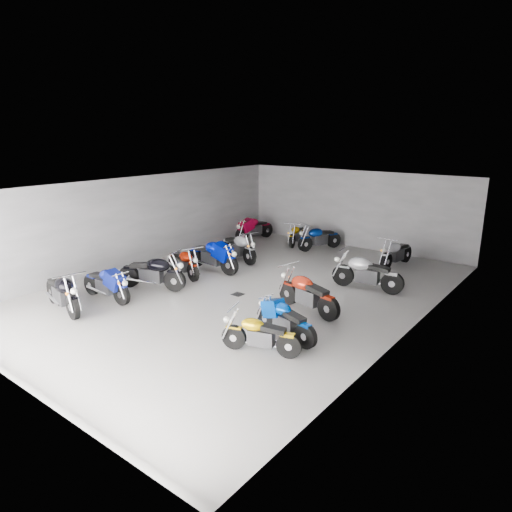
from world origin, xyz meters
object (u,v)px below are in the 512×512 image
object	(u,v)px
motorcycle_right_c	(285,320)
motorcycle_right_b	(260,334)
motorcycle_left_e	(212,256)
motorcycle_back_b	(297,234)
motorcycle_left_b	(106,284)
motorcycle_left_c	(152,273)
motorcycle_back_c	(319,238)
motorcycle_left_d	(184,262)
motorcycle_left_a	(62,292)
drain_grate	(238,294)
motorcycle_back_e	(396,253)
motorcycle_left_f	(238,247)
motorcycle_right_d	(307,294)
motorcycle_back_a	(254,229)
motorcycle_right_f	(366,273)

from	to	relation	value
motorcycle_right_c	motorcycle_right_b	bearing A→B (deg)	-168.31
motorcycle_left_e	motorcycle_back_b	world-z (taller)	motorcycle_left_e
motorcycle_left_b	motorcycle_left_e	distance (m)	3.97
motorcycle_left_c	motorcycle_back_c	size ratio (longest dim) A/B	1.09
motorcycle_left_d	motorcycle_left_a	bearing A→B (deg)	12.17
motorcycle_left_b	motorcycle_right_b	world-z (taller)	motorcycle_left_b
drain_grate	motorcycle_right_b	bearing A→B (deg)	-42.33
motorcycle_back_b	motorcycle_back_e	world-z (taller)	motorcycle_back_e
drain_grate	motorcycle_left_a	distance (m)	4.91
motorcycle_left_e	motorcycle_back_c	world-z (taller)	motorcycle_left_e
motorcycle_right_b	motorcycle_back_b	xyz separation A→B (m)	(-4.80, 8.85, 0.01)
motorcycle_back_e	motorcycle_back_c	bearing A→B (deg)	0.46
motorcycle_left_d	motorcycle_left_e	world-z (taller)	motorcycle_left_e
motorcycle_left_f	motorcycle_right_d	size ratio (longest dim) A/B	1.00
motorcycle_right_c	motorcycle_back_a	xyz separation A→B (m)	(-6.80, 7.46, 0.06)
motorcycle_right_d	motorcycle_back_b	world-z (taller)	motorcycle_right_d
motorcycle_left_d	motorcycle_left_f	world-z (taller)	motorcycle_left_f
motorcycle_left_c	motorcycle_back_a	world-z (taller)	motorcycle_left_c
motorcycle_left_c	motorcycle_left_f	bearing A→B (deg)	157.48
motorcycle_left_f	motorcycle_back_c	distance (m)	3.66
motorcycle_right_d	motorcycle_left_a	bearing A→B (deg)	139.99
motorcycle_left_e	motorcycle_right_d	xyz separation A→B (m)	(4.57, -1.13, -0.03)
drain_grate	motorcycle_left_f	distance (m)	3.76
motorcycle_back_e	motorcycle_right_f	bearing A→B (deg)	101.14
motorcycle_left_c	motorcycle_left_a	bearing A→B (deg)	-33.81
motorcycle_left_f	motorcycle_back_e	xyz separation A→B (m)	(4.99, 2.94, -0.03)
motorcycle_back_e	motorcycle_back_a	bearing A→B (deg)	6.02
motorcycle_back_c	motorcycle_back_b	bearing A→B (deg)	17.91
motorcycle_right_d	motorcycle_back_c	xyz separation A→B (m)	(-3.16, 6.03, -0.02)
motorcycle_left_a	motorcycle_left_f	distance (m)	6.79
motorcycle_left_b	motorcycle_left_d	distance (m)	2.92
motorcycle_right_d	motorcycle_left_f	bearing A→B (deg)	72.57
motorcycle_left_e	motorcycle_left_c	bearing A→B (deg)	-5.69
motorcycle_right_c	motorcycle_back_a	size ratio (longest dim) A/B	0.88
motorcycle_left_a	motorcycle_left_c	distance (m)	2.71
motorcycle_left_b	motorcycle_left_f	size ratio (longest dim) A/B	0.95
motorcycle_left_d	motorcycle_back_e	world-z (taller)	motorcycle_back_e
motorcycle_left_c	motorcycle_back_c	bearing A→B (deg)	145.48
motorcycle_left_b	motorcycle_right_f	bearing A→B (deg)	133.72
motorcycle_left_f	motorcycle_back_b	distance (m)	3.46
motorcycle_left_e	motorcycle_back_c	size ratio (longest dim) A/B	1.18
motorcycle_left_a	motorcycle_left_e	xyz separation A→B (m)	(0.69, 5.18, 0.01)
motorcycle_right_f	motorcycle_back_a	distance (m)	7.51
motorcycle_right_d	motorcycle_left_e	bearing A→B (deg)	88.60
motorcycle_left_e	motorcycle_back_c	bearing A→B (deg)	161.96
motorcycle_left_c	motorcycle_right_d	world-z (taller)	motorcycle_left_c
motorcycle_left_a	motorcycle_left_f	bearing A→B (deg)	-173.21
motorcycle_left_a	drain_grate	bearing A→B (deg)	154.56
motorcycle_left_d	motorcycle_right_f	distance (m)	6.00
motorcycle_left_d	motorcycle_right_b	xyz separation A→B (m)	(5.39, -2.79, -0.04)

